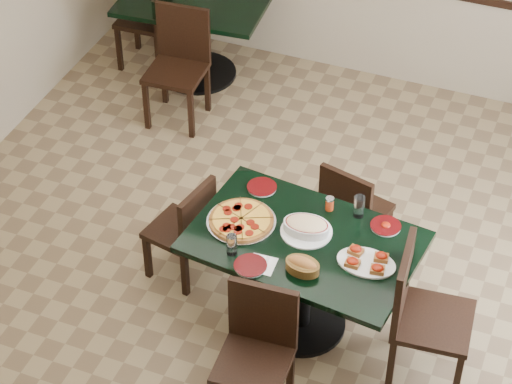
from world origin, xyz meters
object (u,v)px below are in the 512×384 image
at_px(back_table, 196,22).
at_px(lasagna_casserole, 307,227).
at_px(chair_near, 258,346).
at_px(chair_left, 187,227).
at_px(chair_far, 352,210).
at_px(back_chair_near, 179,58).
at_px(main_table, 303,261).
at_px(pepperoni_pizza, 241,220).
at_px(chair_right, 420,309).
at_px(back_chair_left, 154,13).
at_px(bruschetta_platter, 366,261).
at_px(bread_basket, 303,265).

distance_m(back_table, lasagna_casserole, 2.94).
bearing_deg(chair_near, chair_left, 131.83).
relative_size(chair_far, back_chair_near, 0.88).
height_order(main_table, pepperoni_pizza, pepperoni_pizza).
xyz_separation_m(chair_far, chair_near, (-0.14, -1.35, 0.03)).
relative_size(main_table, back_chair_near, 1.53).
relative_size(chair_right, pepperoni_pizza, 2.26).
distance_m(chair_near, back_chair_near, 2.99).
xyz_separation_m(back_chair_left, lasagna_casserole, (2.18, -2.34, 0.29)).
distance_m(chair_left, back_chair_near, 1.88).
bearing_deg(pepperoni_pizza, back_chair_left, 126.60).
relative_size(main_table, back_chair_left, 1.58).
height_order(chair_far, chair_left, chair_far).
xyz_separation_m(chair_near, back_chair_left, (-2.15, 3.07, 0.02)).
xyz_separation_m(back_table, chair_far, (1.89, -1.71, -0.07)).
xyz_separation_m(main_table, back_chair_near, (-1.69, 1.83, -0.04)).
relative_size(back_chair_near, lasagna_casserole, 2.98).
bearing_deg(chair_left, pepperoni_pizza, 83.84).
bearing_deg(chair_near, bruschetta_platter, 50.24).
bearing_deg(back_chair_left, back_chair_near, 38.79).
distance_m(back_chair_left, bread_basket, 3.50).
height_order(chair_near, chair_left, chair_near).
bearing_deg(chair_far, main_table, 95.74).
bearing_deg(chair_left, chair_right, 92.78).
height_order(chair_near, bruschetta_platter, chair_near).
relative_size(chair_far, back_chair_left, 0.90).
bearing_deg(chair_near, pepperoni_pizza, 115.58).
bearing_deg(back_chair_left, lasagna_casserole, 40.50).
height_order(chair_far, pepperoni_pizza, chair_far).
distance_m(back_chair_left, pepperoni_pizza, 3.00).
bearing_deg(main_table, bread_basket, -66.55).
xyz_separation_m(chair_near, bruschetta_platter, (0.44, 0.60, 0.29)).
relative_size(pepperoni_pizza, lasagna_casserole, 1.35).
height_order(chair_near, bread_basket, chair_near).
height_order(main_table, chair_near, chair_near).
xyz_separation_m(main_table, bruschetta_platter, (0.40, -0.06, 0.21)).
distance_m(chair_far, bruschetta_platter, 0.87).
height_order(chair_right, pepperoni_pizza, chair_right).
xyz_separation_m(chair_far, lasagna_casserole, (-0.11, -0.62, 0.34)).
relative_size(lasagna_casserole, bruschetta_platter, 0.87).
distance_m(chair_far, bread_basket, 0.99).
bearing_deg(chair_right, lasagna_casserole, 72.59).
bearing_deg(bruschetta_platter, chair_near, -124.46).
height_order(main_table, bruschetta_platter, bruschetta_platter).
relative_size(main_table, chair_left, 1.81).
bearing_deg(chair_far, chair_near, 98.22).
bearing_deg(bruschetta_platter, back_chair_near, 139.71).
height_order(chair_far, back_chair_near, back_chair_near).
bearing_deg(back_chair_near, chair_right, -41.94).
height_order(bread_basket, bruschetta_platter, bread_basket).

